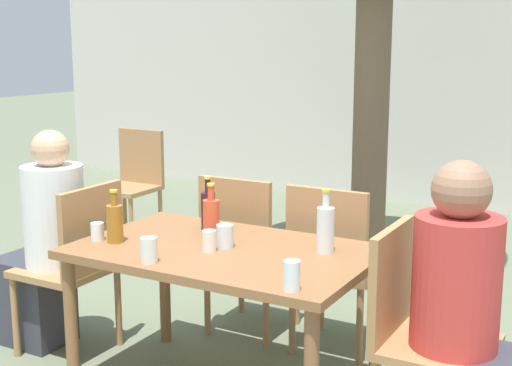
{
  "coord_description": "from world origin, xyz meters",
  "views": [
    {
      "loc": [
        1.66,
        -2.65,
        1.66
      ],
      "look_at": [
        0.0,
        0.3,
        0.97
      ],
      "focal_mm": 50.0,
      "sensor_mm": 36.0,
      "label": 1
    }
  ],
  "objects_px": {
    "drinking_glass_0": "(292,276)",
    "patio_chair_3": "(334,259)",
    "patio_chair_1": "(416,326)",
    "wine_bottle_1": "(208,209)",
    "dining_table_front": "(224,266)",
    "drinking_glass_1": "(209,241)",
    "patio_chair_4": "(133,179)",
    "patio_chair_2": "(245,245)",
    "amber_bottle_3": "(115,222)",
    "person_seated_1": "(477,333)",
    "person_seated_0": "(44,252)",
    "drinking_glass_4": "(149,250)",
    "drinking_glass_2": "(224,236)",
    "water_bottle_0": "(325,228)",
    "drinking_glass_3": "(97,232)",
    "patio_chair_0": "(77,259)",
    "soda_bottle_2": "(211,218)"
  },
  "relations": [
    {
      "from": "patio_chair_1",
      "to": "patio_chair_3",
      "type": "distance_m",
      "value": 0.91
    },
    {
      "from": "amber_bottle_3",
      "to": "person_seated_1",
      "type": "bearing_deg",
      "value": 5.87
    },
    {
      "from": "patio_chair_1",
      "to": "drinking_glass_1",
      "type": "height_order",
      "value": "patio_chair_1"
    },
    {
      "from": "water_bottle_0",
      "to": "drinking_glass_3",
      "type": "distance_m",
      "value": 1.08
    },
    {
      "from": "patio_chair_1",
      "to": "patio_chair_3",
      "type": "relative_size",
      "value": 1.0
    },
    {
      "from": "dining_table_front",
      "to": "drinking_glass_1",
      "type": "height_order",
      "value": "drinking_glass_1"
    },
    {
      "from": "patio_chair_4",
      "to": "patio_chair_2",
      "type": "bearing_deg",
      "value": -34.46
    },
    {
      "from": "patio_chair_2",
      "to": "drinking_glass_1",
      "type": "height_order",
      "value": "patio_chair_2"
    },
    {
      "from": "patio_chair_1",
      "to": "person_seated_0",
      "type": "bearing_deg",
      "value": 90.0
    },
    {
      "from": "patio_chair_3",
      "to": "drinking_glass_2",
      "type": "height_order",
      "value": "patio_chair_3"
    },
    {
      "from": "patio_chair_2",
      "to": "drinking_glass_4",
      "type": "bearing_deg",
      "value": 96.0
    },
    {
      "from": "person_seated_1",
      "to": "drinking_glass_3",
      "type": "xyz_separation_m",
      "value": [
        -1.73,
        -0.18,
        0.22
      ]
    },
    {
      "from": "water_bottle_0",
      "to": "drinking_glass_1",
      "type": "relative_size",
      "value": 2.93
    },
    {
      "from": "soda_bottle_2",
      "to": "drinking_glass_0",
      "type": "distance_m",
      "value": 0.78
    },
    {
      "from": "patio_chair_2",
      "to": "amber_bottle_3",
      "type": "relative_size",
      "value": 3.69
    },
    {
      "from": "amber_bottle_3",
      "to": "drinking_glass_0",
      "type": "bearing_deg",
      "value": -10.32
    },
    {
      "from": "person_seated_0",
      "to": "drinking_glass_3",
      "type": "distance_m",
      "value": 0.63
    },
    {
      "from": "soda_bottle_2",
      "to": "drinking_glass_2",
      "type": "relative_size",
      "value": 2.56
    },
    {
      "from": "person_seated_1",
      "to": "soda_bottle_2",
      "type": "height_order",
      "value": "person_seated_1"
    },
    {
      "from": "patio_chair_4",
      "to": "drinking_glass_1",
      "type": "xyz_separation_m",
      "value": [
        2.02,
        -1.95,
        0.24
      ]
    },
    {
      "from": "patio_chair_3",
      "to": "water_bottle_0",
      "type": "xyz_separation_m",
      "value": [
        0.16,
        -0.49,
        0.3
      ]
    },
    {
      "from": "person_seated_0",
      "to": "wine_bottle_1",
      "type": "bearing_deg",
      "value": 104.38
    },
    {
      "from": "patio_chair_3",
      "to": "drinking_glass_0",
      "type": "bearing_deg",
      "value": 104.04
    },
    {
      "from": "dining_table_front",
      "to": "drinking_glass_1",
      "type": "xyz_separation_m",
      "value": [
        -0.03,
        -0.08,
        0.13
      ]
    },
    {
      "from": "patio_chair_3",
      "to": "amber_bottle_3",
      "type": "relative_size",
      "value": 3.69
    },
    {
      "from": "drinking_glass_3",
      "to": "wine_bottle_1",
      "type": "bearing_deg",
      "value": 49.78
    },
    {
      "from": "patio_chair_2",
      "to": "amber_bottle_3",
      "type": "height_order",
      "value": "amber_bottle_3"
    },
    {
      "from": "patio_chair_1",
      "to": "wine_bottle_1",
      "type": "height_order",
      "value": "wine_bottle_1"
    },
    {
      "from": "water_bottle_0",
      "to": "drinking_glass_0",
      "type": "distance_m",
      "value": 0.53
    },
    {
      "from": "person_seated_0",
      "to": "person_seated_1",
      "type": "bearing_deg",
      "value": 90.0
    },
    {
      "from": "patio_chair_1",
      "to": "patio_chair_2",
      "type": "relative_size",
      "value": 1.0
    },
    {
      "from": "drinking_glass_0",
      "to": "patio_chair_3",
      "type": "bearing_deg",
      "value": 104.04
    },
    {
      "from": "soda_bottle_2",
      "to": "drinking_glass_0",
      "type": "bearing_deg",
      "value": -34.23
    },
    {
      "from": "patio_chair_2",
      "to": "water_bottle_0",
      "type": "distance_m",
      "value": 0.9
    },
    {
      "from": "drinking_glass_1",
      "to": "patio_chair_4",
      "type": "bearing_deg",
      "value": 135.94
    },
    {
      "from": "patio_chair_0",
      "to": "patio_chair_1",
      "type": "distance_m",
      "value": 1.81
    },
    {
      "from": "drinking_glass_4",
      "to": "patio_chair_0",
      "type": "bearing_deg",
      "value": 155.54
    },
    {
      "from": "dining_table_front",
      "to": "soda_bottle_2",
      "type": "distance_m",
      "value": 0.24
    },
    {
      "from": "amber_bottle_3",
      "to": "dining_table_front",
      "type": "bearing_deg",
      "value": 18.8
    },
    {
      "from": "patio_chair_3",
      "to": "drinking_glass_4",
      "type": "bearing_deg",
      "value": 66.35
    },
    {
      "from": "drinking_glass_0",
      "to": "drinking_glass_2",
      "type": "bearing_deg",
      "value": 145.3
    },
    {
      "from": "wine_bottle_1",
      "to": "drinking_glass_0",
      "type": "xyz_separation_m",
      "value": [
        0.76,
        -0.59,
        -0.05
      ]
    },
    {
      "from": "drinking_glass_3",
      "to": "water_bottle_0",
      "type": "bearing_deg",
      "value": 19.08
    },
    {
      "from": "amber_bottle_3",
      "to": "patio_chair_3",
      "type": "bearing_deg",
      "value": 47.17
    },
    {
      "from": "patio_chair_1",
      "to": "amber_bottle_3",
      "type": "height_order",
      "value": "amber_bottle_3"
    },
    {
      "from": "dining_table_front",
      "to": "drinking_glass_4",
      "type": "xyz_separation_m",
      "value": [
        -0.17,
        -0.34,
        0.14
      ]
    },
    {
      "from": "dining_table_front",
      "to": "patio_chair_0",
      "type": "distance_m",
      "value": 0.91
    },
    {
      "from": "patio_chair_3",
      "to": "patio_chair_2",
      "type": "bearing_deg",
      "value": 0.0
    },
    {
      "from": "drinking_glass_1",
      "to": "drinking_glass_3",
      "type": "height_order",
      "value": "drinking_glass_1"
    },
    {
      "from": "dining_table_front",
      "to": "patio_chair_3",
      "type": "bearing_deg",
      "value": 67.65
    }
  ]
}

